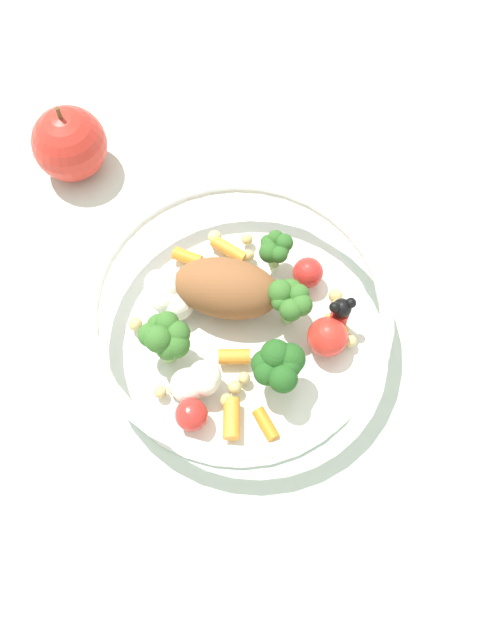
{
  "coord_description": "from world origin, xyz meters",
  "views": [
    {
      "loc": [
        -0.08,
        -0.21,
        0.52
      ],
      "look_at": [
        0.01,
        -0.0,
        0.03
      ],
      "focal_mm": 38.43,
      "sensor_mm": 36.0,
      "label": 1
    }
  ],
  "objects": [
    {
      "name": "loose_apple",
      "position": [
        -0.06,
        0.22,
        0.03
      ],
      "size": [
        0.07,
        0.07,
        0.08
      ],
      "color": "red",
      "rests_on": "ground_plane"
    },
    {
      "name": "ground_plane",
      "position": [
        0.0,
        0.0,
        0.0
      ],
      "size": [
        2.4,
        2.4,
        0.0
      ],
      "primitive_type": "plane",
      "color": "silver"
    },
    {
      "name": "food_container",
      "position": [
        0.01,
        -0.0,
        0.03
      ],
      "size": [
        0.24,
        0.24,
        0.06
      ],
      "color": "white",
      "rests_on": "ground_plane"
    }
  ]
}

